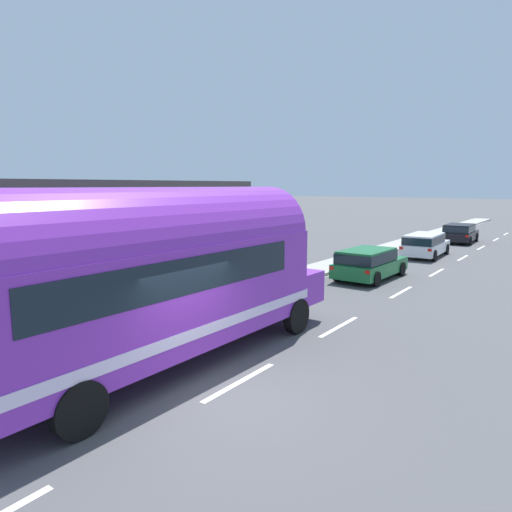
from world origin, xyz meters
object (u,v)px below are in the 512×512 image
Objects in this scene: painted_bus at (146,272)px; car_third at (460,232)px; car_lead at (369,262)px; car_second at (425,243)px.

painted_bus reaches higher than car_third.
painted_bus is 12.87m from car_lead.
painted_bus is at bearing -90.22° from car_third.
car_third is (0.22, 16.43, -0.00)m from car_lead.
painted_bus is 2.59× the size of car_lead.
car_lead and car_second have the same top height.
car_lead is 1.02× the size of car_third.
car_lead is 16.44m from car_third.
painted_bus is 2.65× the size of car_third.
car_lead is at bearing -90.76° from car_third.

